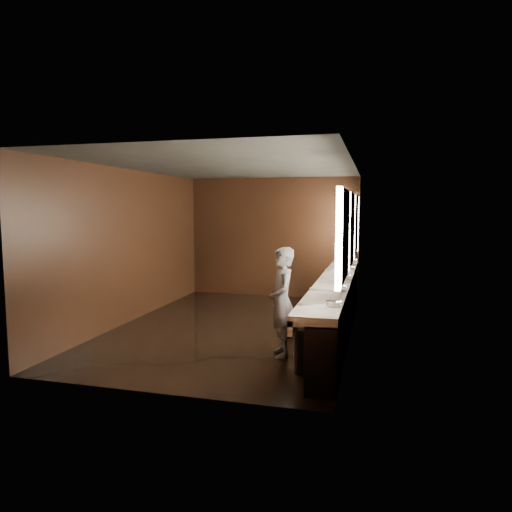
{
  "coord_description": "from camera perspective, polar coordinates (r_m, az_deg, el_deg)",
  "views": [
    {
      "loc": [
        2.36,
        -7.52,
        2.09
      ],
      "look_at": [
        0.38,
        0.0,
        1.27
      ],
      "focal_mm": 32.0,
      "sensor_mm": 36.0,
      "label": 1
    }
  ],
  "objects": [
    {
      "name": "wall_back",
      "position": [
        10.81,
        2.08,
        2.34
      ],
      "size": [
        4.0,
        0.02,
        2.8
      ],
      "primitive_type": "cube",
      "color": "black",
      "rests_on": "floor"
    },
    {
      "name": "sink_counter",
      "position": [
        7.71,
        10.24,
        -6.02
      ],
      "size": [
        0.55,
        5.4,
        1.01
      ],
      "color": "black",
      "rests_on": "floor"
    },
    {
      "name": "mirror_band",
      "position": [
        7.54,
        11.83,
        3.3
      ],
      "size": [
        0.06,
        5.03,
        1.15
      ],
      "color": "white",
      "rests_on": "wall_right"
    },
    {
      "name": "wall_left",
      "position": [
        8.72,
        -15.33,
        1.26
      ],
      "size": [
        0.02,
        6.0,
        2.8
      ],
      "primitive_type": "cube",
      "color": "black",
      "rests_on": "floor"
    },
    {
      "name": "floor",
      "position": [
        8.16,
        -2.64,
        -8.84
      ],
      "size": [
        6.0,
        6.0,
        0.0
      ],
      "primitive_type": "plane",
      "color": "black",
      "rests_on": "ground"
    },
    {
      "name": "wall_right",
      "position": [
        7.56,
        11.93,
        0.65
      ],
      "size": [
        0.02,
        6.0,
        2.8
      ],
      "primitive_type": "cube",
      "color": "black",
      "rests_on": "floor"
    },
    {
      "name": "person",
      "position": [
        6.46,
        3.28,
        -5.75
      ],
      "size": [
        0.55,
        0.66,
        1.55
      ],
      "primitive_type": "imported",
      "rotation": [
        0.0,
        0.0,
        -1.2
      ],
      "color": "#89A4CC",
      "rests_on": "floor"
    },
    {
      "name": "trash_bin",
      "position": [
        5.96,
        6.58,
        -11.63
      ],
      "size": [
        0.45,
        0.45,
        0.58
      ],
      "primitive_type": "cylinder",
      "rotation": [
        0.0,
        0.0,
        0.26
      ],
      "color": "black",
      "rests_on": "floor"
    },
    {
      "name": "ceiling",
      "position": [
        7.92,
        -2.74,
        11.15
      ],
      "size": [
        4.0,
        6.0,
        0.02
      ],
      "primitive_type": "cube",
      "color": "#2D2D2B",
      "rests_on": "wall_back"
    },
    {
      "name": "wall_front",
      "position": [
        5.15,
        -12.74,
        -1.83
      ],
      "size": [
        4.0,
        0.02,
        2.8
      ],
      "primitive_type": "cube",
      "color": "black",
      "rests_on": "floor"
    }
  ]
}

